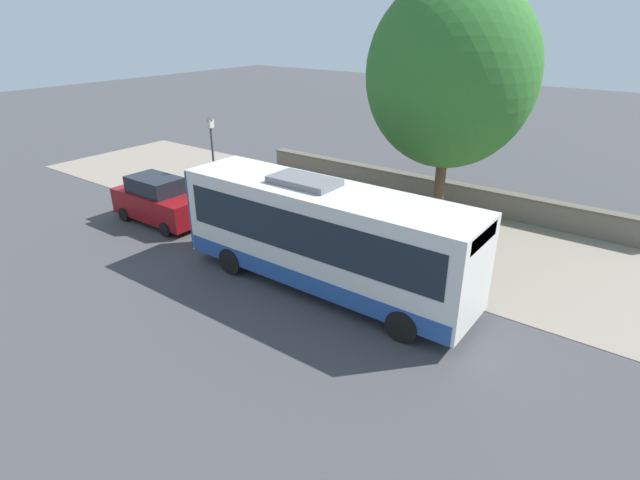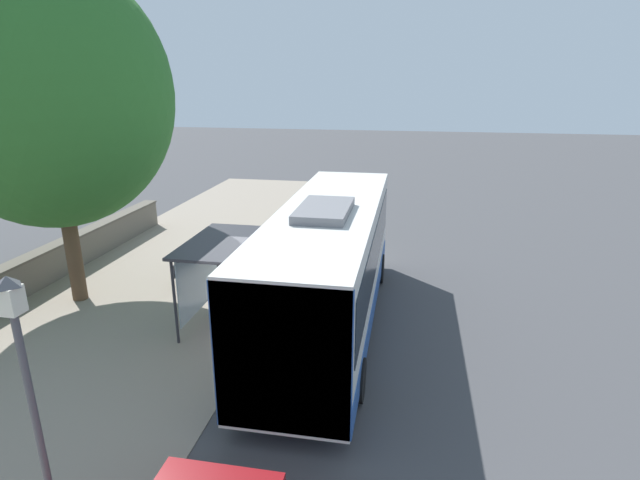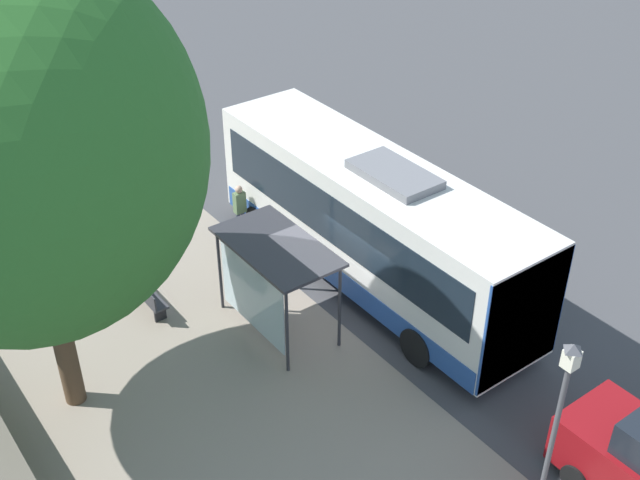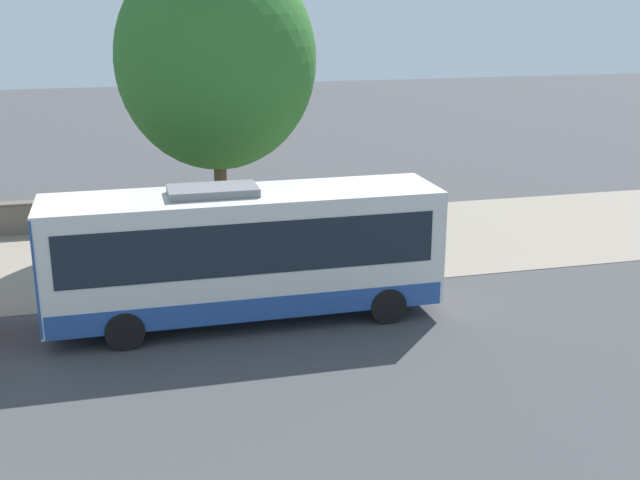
% 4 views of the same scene
% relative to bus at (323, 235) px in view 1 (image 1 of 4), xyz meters
% --- Properties ---
extents(ground_plane, '(120.00, 120.00, 0.00)m').
position_rel_bus_xyz_m(ground_plane, '(-1.78, -0.93, -1.96)').
color(ground_plane, '#424244').
rests_on(ground_plane, ground).
extents(sidewalk_plaza, '(9.00, 44.00, 0.02)m').
position_rel_bus_xyz_m(sidewalk_plaza, '(-6.28, -0.93, -1.95)').
color(sidewalk_plaza, gray).
rests_on(sidewalk_plaza, ground).
extents(stone_wall, '(0.60, 20.00, 1.22)m').
position_rel_bus_xyz_m(stone_wall, '(-10.33, -0.93, -1.35)').
color(stone_wall, '#6B6356').
rests_on(stone_wall, ground).
extents(bus, '(2.68, 10.57, 3.80)m').
position_rel_bus_xyz_m(bus, '(0.00, 0.00, 0.00)').
color(bus, silver).
rests_on(bus, ground).
extents(bus_shelter, '(1.83, 3.32, 2.50)m').
position_rel_bus_xyz_m(bus_shelter, '(-3.26, -0.14, 0.13)').
color(bus_shelter, '#2D2D33').
rests_on(bus_shelter, ground).
extents(pedestrian, '(0.34, 0.22, 1.69)m').
position_rel_bus_xyz_m(pedestrian, '(-1.59, 4.08, -0.97)').
color(pedestrian, '#2D3347').
rests_on(pedestrian, ground).
extents(bench, '(0.40, 1.84, 0.88)m').
position_rel_bus_xyz_m(bench, '(-5.47, 2.61, -1.48)').
color(bench, '#333338').
rests_on(bench, ground).
extents(street_lamp_near, '(0.28, 0.28, 4.61)m').
position_rel_bus_xyz_m(street_lamp_near, '(-2.57, -8.06, 0.76)').
color(street_lamp_near, '#4C4C51').
rests_on(street_lamp_near, ground).
extents(shade_tree, '(7.05, 7.05, 10.31)m').
position_rel_bus_xyz_m(shade_tree, '(-8.29, 0.46, 4.46)').
color(shade_tree, brown).
rests_on(shade_tree, ground).
extents(parked_car_behind_bus, '(1.93, 4.58, 2.13)m').
position_rel_bus_xyz_m(parked_car_behind_bus, '(-0.35, -9.47, -0.94)').
color(parked_car_behind_bus, maroon).
rests_on(parked_car_behind_bus, ground).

